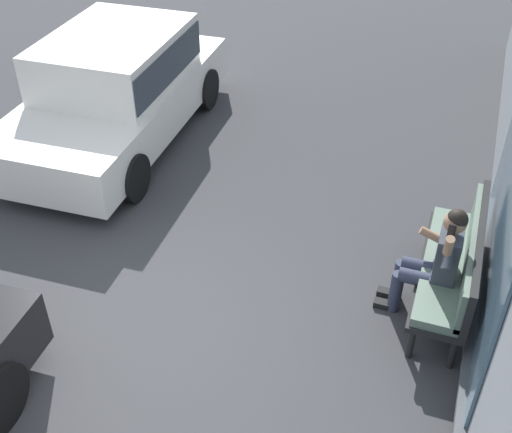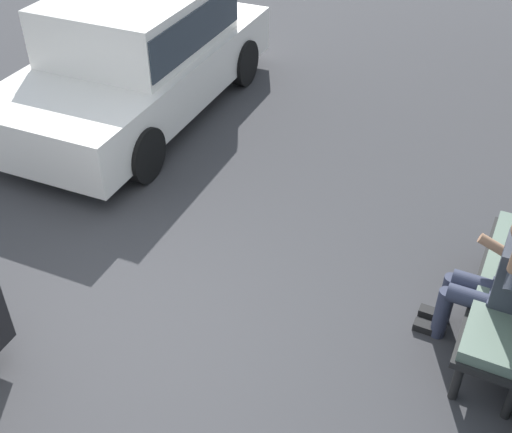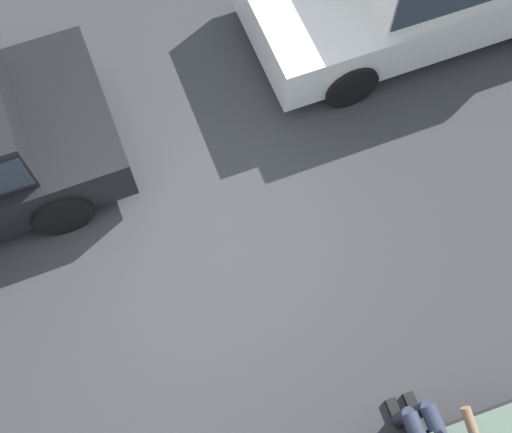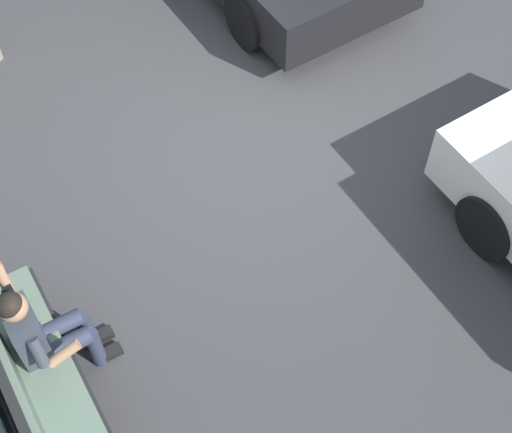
{
  "view_description": "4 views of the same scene",
  "coord_description": "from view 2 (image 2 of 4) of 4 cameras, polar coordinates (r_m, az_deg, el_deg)",
  "views": [
    {
      "loc": [
        3.65,
        2.6,
        4.85
      ],
      "look_at": [
        -1.28,
        0.85,
        0.88
      ],
      "focal_mm": 45.0,
      "sensor_mm": 36.0,
      "label": 1
    },
    {
      "loc": [
        2.63,
        2.6,
        4.05
      ],
      "look_at": [
        -0.98,
        0.84,
        0.98
      ],
      "focal_mm": 45.0,
      "sensor_mm": 36.0,
      "label": 2
    },
    {
      "loc": [
        0.15,
        2.6,
        6.28
      ],
      "look_at": [
        -0.59,
        0.4,
        1.1
      ],
      "focal_mm": 45.0,
      "sensor_mm": 36.0,
      "label": 3
    },
    {
      "loc": [
        -4.53,
        2.6,
        6.11
      ],
      "look_at": [
        -1.57,
        0.87,
        1.12
      ],
      "focal_mm": 55.0,
      "sensor_mm": 36.0,
      "label": 4
    }
  ],
  "objects": [
    {
      "name": "parked_car_near",
      "position": [
        8.42,
        -10.51,
        14.34
      ],
      "size": [
        4.33,
        2.1,
        1.54
      ],
      "color": "white",
      "rests_on": "ground_plane"
    },
    {
      "name": "ground_plane",
      "position": [
        5.49,
        -12.72,
        -11.43
      ],
      "size": [
        60.0,
        60.0,
        0.0
      ],
      "primitive_type": "plane",
      "color": "#38383A"
    },
    {
      "name": "person_on_phone",
      "position": [
        5.26,
        20.6,
        -5.09
      ],
      "size": [
        0.73,
        0.74,
        1.33
      ],
      "color": "#2D3347",
      "rests_on": "ground_plane"
    }
  ]
}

